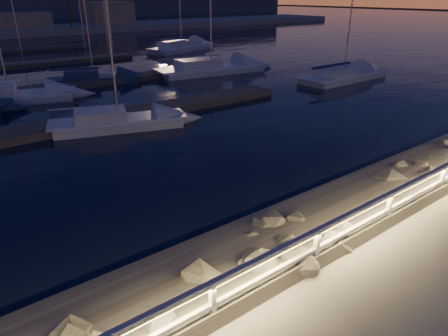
% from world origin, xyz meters
% --- Properties ---
extents(ground, '(400.00, 400.00, 0.00)m').
position_xyz_m(ground, '(0.00, 0.00, 0.00)').
color(ground, gray).
rests_on(ground, ground).
extents(harbor_water, '(400.00, 440.00, 0.60)m').
position_xyz_m(harbor_water, '(0.00, 31.22, -0.97)').
color(harbor_water, black).
rests_on(harbor_water, ground).
extents(guard_rail, '(44.11, 0.12, 1.06)m').
position_xyz_m(guard_rail, '(-0.07, -0.00, 0.77)').
color(guard_rail, silver).
rests_on(guard_rail, ground).
extents(floating_docks, '(22.00, 36.00, 0.40)m').
position_xyz_m(floating_docks, '(0.00, 32.50, -0.40)').
color(floating_docks, '#544D45').
rests_on(floating_docks, ground).
extents(sailboat_b, '(7.24, 4.12, 11.92)m').
position_xyz_m(sailboat_b, '(-0.68, 14.70, -0.19)').
color(sailboat_b, silver).
rests_on(sailboat_b, ground).
extents(sailboat_c, '(8.52, 4.57, 13.95)m').
position_xyz_m(sailboat_c, '(-4.10, 24.13, -0.17)').
color(sailboat_c, silver).
rests_on(sailboat_c, ground).
extents(sailboat_d, '(8.91, 2.85, 14.95)m').
position_xyz_m(sailboat_d, '(19.22, 15.34, -0.17)').
color(sailboat_d, silver).
rests_on(sailboat_d, ground).
extents(sailboat_g, '(7.28, 4.09, 11.93)m').
position_xyz_m(sailboat_g, '(2.58, 26.76, -0.21)').
color(sailboat_g, navy).
rests_on(sailboat_g, ground).
extents(sailboat_h, '(10.45, 4.45, 17.13)m').
position_xyz_m(sailboat_h, '(12.41, 24.56, -0.13)').
color(sailboat_h, silver).
rests_on(sailboat_h, ground).
extents(sailboat_l, '(10.23, 5.73, 16.70)m').
position_xyz_m(sailboat_l, '(18.42, 39.04, -0.13)').
color(sailboat_l, silver).
rests_on(sailboat_l, ground).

